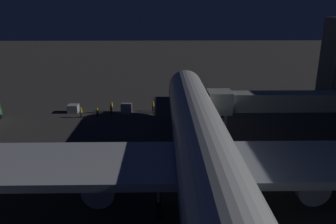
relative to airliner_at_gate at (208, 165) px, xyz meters
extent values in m
plane|color=#383533|center=(0.00, -8.88, -5.25)|extent=(320.00, 320.00, 0.00)
cylinder|color=silver|center=(0.00, -1.16, 0.18)|extent=(5.40, 54.11, 5.40)
sphere|color=silver|center=(0.00, -28.21, 0.18)|extent=(5.30, 5.30, 5.30)
cube|color=#146670|center=(0.00, -1.16, -0.23)|extent=(5.46, 51.94, 0.50)
cube|color=black|center=(0.00, -26.59, 1.12)|extent=(2.97, 1.40, 0.90)
cube|color=#B7BABF|center=(0.00, -1.83, -0.77)|extent=(51.20, 8.39, 0.70)
cylinder|color=#B7BABF|center=(-9.38, -2.83, -2.71)|extent=(2.88, 5.70, 2.88)
cylinder|color=black|center=(-9.38, -5.68, -2.71)|extent=(2.45, 0.15, 2.45)
cylinder|color=#B7BABF|center=(9.38, -2.83, -2.71)|extent=(2.88, 5.70, 2.88)
cylinder|color=black|center=(9.38, -5.68, -2.71)|extent=(2.45, 0.15, 2.45)
cylinder|color=#B7BABF|center=(0.00, -24.71, -2.99)|extent=(0.28, 0.28, 2.13)
cylinder|color=black|center=(0.00, -24.71, -4.65)|extent=(0.45, 1.20, 1.20)
cylinder|color=#B7BABF|center=(-4.20, -0.83, -2.99)|extent=(0.28, 0.28, 2.13)
cylinder|color=black|center=(-4.20, -1.48, -4.65)|extent=(0.45, 1.20, 1.20)
cylinder|color=black|center=(-4.20, -0.18, -4.65)|extent=(0.45, 1.20, 1.20)
cylinder|color=#B7BABF|center=(4.20, -0.83, -2.99)|extent=(0.28, 0.28, 2.13)
cylinder|color=black|center=(4.20, -1.48, -4.65)|extent=(0.45, 1.20, 1.20)
cylinder|color=black|center=(4.20, -0.18, -4.65)|extent=(0.45, 1.20, 1.20)
cube|color=#9E9E99|center=(-15.50, -18.74, 0.18)|extent=(22.81, 2.60, 2.50)
cube|color=#9E9E99|center=(-4.10, -18.74, 0.18)|extent=(3.20, 3.40, 3.00)
cube|color=black|center=(-2.70, -18.74, 0.18)|extent=(0.70, 3.20, 2.70)
cylinder|color=#B7BABF|center=(-5.10, -18.74, -3.16)|extent=(0.56, 0.56, 4.18)
cylinder|color=black|center=(-5.70, -18.74, -4.95)|extent=(0.25, 0.60, 0.60)
cylinder|color=black|center=(-4.50, -18.74, -4.95)|extent=(0.25, 0.60, 0.60)
cylinder|color=black|center=(31.14, -28.18, -4.90)|extent=(0.24, 0.70, 0.70)
cube|color=#B7BABF|center=(10.19, -30.93, -4.44)|extent=(1.84, 1.64, 1.62)
cube|color=#B7BABF|center=(19.70, -31.43, -4.55)|extent=(1.80, 1.76, 1.41)
cylinder|color=black|center=(5.48, -31.91, -4.80)|extent=(0.28, 0.28, 0.91)
cylinder|color=yellow|center=(5.48, -31.91, -4.06)|extent=(0.40, 0.40, 0.57)
sphere|color=tan|center=(5.48, -31.91, -3.65)|extent=(0.24, 0.24, 0.24)
sphere|color=white|center=(5.48, -31.91, -3.60)|extent=(0.23, 0.23, 0.23)
cylinder|color=black|center=(14.90, -28.66, -4.82)|extent=(0.28, 0.28, 0.86)
cylinder|color=yellow|center=(14.90, -28.66, -4.10)|extent=(0.40, 0.40, 0.57)
sphere|color=tan|center=(14.90, -28.66, -3.70)|extent=(0.24, 0.24, 0.24)
sphere|color=orange|center=(14.90, -28.66, -3.65)|extent=(0.23, 0.23, 0.23)
cylinder|color=black|center=(17.61, -28.42, -4.80)|extent=(0.28, 0.28, 0.90)
cylinder|color=yellow|center=(17.61, -28.42, -4.03)|extent=(0.40, 0.40, 0.63)
sphere|color=tan|center=(17.61, -28.42, -3.60)|extent=(0.24, 0.24, 0.24)
sphere|color=white|center=(17.61, -28.42, -3.55)|extent=(0.23, 0.23, 0.23)
cylinder|color=black|center=(12.76, -29.93, -4.82)|extent=(0.28, 0.28, 0.87)
cylinder|color=yellow|center=(12.76, -29.93, -4.10)|extent=(0.40, 0.40, 0.57)
sphere|color=tan|center=(12.76, -29.93, -3.69)|extent=(0.24, 0.24, 0.24)
sphere|color=yellow|center=(12.76, -29.93, -3.64)|extent=(0.23, 0.23, 0.23)
cylinder|color=black|center=(12.93, -32.04, -4.83)|extent=(0.28, 0.28, 0.84)
cylinder|color=yellow|center=(12.93, -32.04, -4.09)|extent=(0.40, 0.40, 0.65)
sphere|color=tan|center=(12.93, -32.04, -3.64)|extent=(0.24, 0.24, 0.24)
sphere|color=orange|center=(12.93, -32.04, -3.59)|extent=(0.23, 0.23, 0.23)
cone|color=orange|center=(-2.20, -30.21, -4.98)|extent=(0.36, 0.36, 0.55)
cone|color=orange|center=(2.20, -30.21, -4.98)|extent=(0.36, 0.36, 0.55)
camera|label=1|loc=(3.80, 24.63, 12.44)|focal=35.00mm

